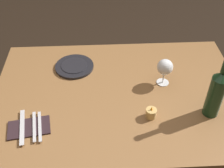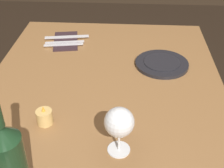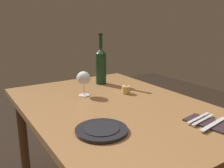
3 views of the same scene
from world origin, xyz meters
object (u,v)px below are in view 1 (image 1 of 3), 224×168
object	(u,v)px
wine_glass_left	(165,68)
fork_inner	(34,126)
dinner_plate	(74,66)
table_knife	(22,127)
wine_bottle	(216,92)
fork_outer	(40,126)
votive_candle	(151,113)
folded_napkin	(29,128)

from	to	relation	value
wine_glass_left	fork_inner	world-z (taller)	wine_glass_left
dinner_plate	table_knife	size ratio (longest dim) A/B	1.05
dinner_plate	wine_bottle	bearing A→B (deg)	149.99
wine_bottle	fork_outer	bearing A→B (deg)	3.67
wine_glass_left	votive_candle	bearing A→B (deg)	66.95
wine_bottle	fork_inner	world-z (taller)	wine_bottle
wine_bottle	fork_outer	world-z (taller)	wine_bottle
wine_glass_left	fork_outer	size ratio (longest dim) A/B	0.83
folded_napkin	votive_candle	bearing A→B (deg)	-175.87
votive_candle	fork_outer	bearing A→B (deg)	4.53
folded_napkin	fork_inner	bearing A→B (deg)	180.00
fork_inner	fork_outer	size ratio (longest dim) A/B	1.00
votive_candle	table_knife	bearing A→B (deg)	3.92
fork_inner	wine_glass_left	bearing A→B (deg)	-156.47
votive_candle	folded_napkin	xyz separation A→B (m)	(0.57, 0.04, -0.02)
wine_glass_left	table_knife	bearing A→B (deg)	21.86
dinner_plate	fork_inner	distance (m)	0.47
fork_outer	wine_glass_left	bearing A→B (deg)	-155.63
wine_bottle	folded_napkin	distance (m)	0.87
folded_napkin	fork_outer	size ratio (longest dim) A/B	1.14
wine_bottle	dinner_plate	distance (m)	0.78
wine_bottle	dinner_plate	xyz separation A→B (m)	(0.67, -0.39, -0.13)
fork_inner	table_knife	distance (m)	0.06
votive_candle	table_knife	xyz separation A→B (m)	(0.60, 0.04, -0.01)
votive_candle	fork_outer	xyz separation A→B (m)	(0.52, 0.04, -0.01)
wine_bottle	table_knife	distance (m)	0.90
wine_glass_left	table_knife	xyz separation A→B (m)	(0.70, 0.28, -0.09)
votive_candle	fork_outer	distance (m)	0.52
dinner_plate	fork_outer	distance (m)	0.46
dinner_plate	folded_napkin	xyz separation A→B (m)	(0.19, 0.44, -0.00)
wine_bottle	votive_candle	xyz separation A→B (m)	(0.29, 0.01, -0.11)
votive_candle	folded_napkin	size ratio (longest dim) A/B	0.33
votive_candle	wine_bottle	bearing A→B (deg)	-177.86
votive_candle	dinner_plate	size ratio (longest dim) A/B	0.30
wine_glass_left	votive_candle	world-z (taller)	wine_glass_left
dinner_plate	folded_napkin	distance (m)	0.48
dinner_plate	table_knife	distance (m)	0.49
votive_candle	folded_napkin	bearing A→B (deg)	4.13
wine_glass_left	wine_bottle	distance (m)	0.30
votive_candle	dinner_plate	world-z (taller)	votive_candle
wine_glass_left	wine_bottle	bearing A→B (deg)	129.30
fork_inner	table_knife	xyz separation A→B (m)	(0.06, -0.00, 0.00)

